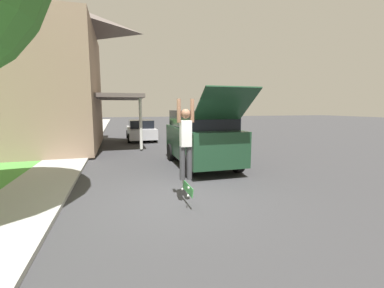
{
  "coord_description": "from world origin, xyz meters",
  "views": [
    {
      "loc": [
        -1.41,
        -6.12,
        2.27
      ],
      "look_at": [
        0.72,
        1.22,
        1.19
      ],
      "focal_mm": 24.0,
      "sensor_mm": 36.0,
      "label": 1
    }
  ],
  "objects_px": {
    "car_down_street": "(141,130)",
    "skateboard": "(187,188)",
    "skateboarder": "(186,139)",
    "suv_parked": "(201,136)"
  },
  "relations": [
    {
      "from": "skateboarder",
      "to": "car_down_street",
      "type": "bearing_deg",
      "value": 89.71
    },
    {
      "from": "suv_parked",
      "to": "car_down_street",
      "type": "distance_m",
      "value": 9.2
    },
    {
      "from": "skateboarder",
      "to": "suv_parked",
      "type": "bearing_deg",
      "value": 66.73
    },
    {
      "from": "car_down_street",
      "to": "skateboard",
      "type": "bearing_deg",
      "value": -90.36
    },
    {
      "from": "skateboard",
      "to": "car_down_street",
      "type": "bearing_deg",
      "value": 89.64
    },
    {
      "from": "suv_parked",
      "to": "skateboard",
      "type": "distance_m",
      "value": 4.3
    },
    {
      "from": "skateboarder",
      "to": "skateboard",
      "type": "xyz_separation_m",
      "value": [
        -0.02,
        -0.2,
        -1.14
      ]
    },
    {
      "from": "car_down_street",
      "to": "skateboarder",
      "type": "relative_size",
      "value": 2.36
    },
    {
      "from": "suv_parked",
      "to": "skateboarder",
      "type": "relative_size",
      "value": 2.72
    },
    {
      "from": "skateboarder",
      "to": "skateboard",
      "type": "bearing_deg",
      "value": -94.81
    }
  ]
}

